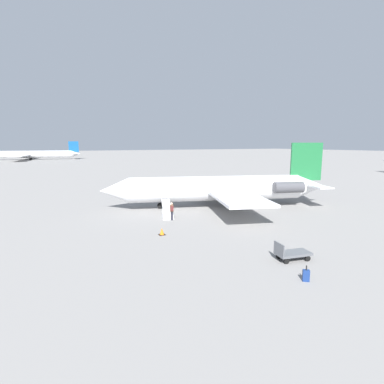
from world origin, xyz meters
name	(u,v)px	position (x,y,z in m)	size (l,w,h in m)	color
ground_plane	(216,207)	(0.00, 0.00, 0.00)	(600.00, 600.00, 0.00)	gray
airplane_main	(224,188)	(-0.89, 0.31, 2.25)	(26.33, 20.13, 7.49)	white
airplane_far_right	(22,154)	(21.38, -128.66, 2.49)	(51.19, 40.26, 8.40)	white
boarding_stairs	(168,213)	(7.01, 1.71, 0.39)	(2.29, 4.12, 1.81)	silver
passenger	(172,210)	(7.19, 3.13, 1.00)	(0.43, 0.57, 1.74)	#23232D
luggage_cart	(291,253)	(4.76, 16.04, 0.46)	(2.39, 1.55, 1.22)	#595B60
suitcase	(306,275)	(6.35, 18.55, 0.33)	(0.42, 0.39, 0.88)	navy
traffic_cone_near_stairs	(162,232)	(9.92, 7.09, 0.26)	(0.52, 0.52, 0.57)	black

